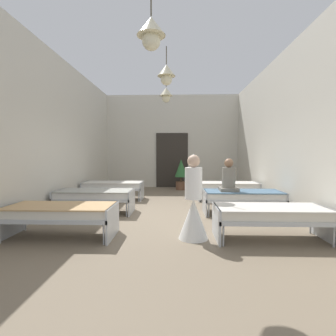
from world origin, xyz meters
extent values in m
cube|color=#7A6B56|center=(0.00, 0.00, -0.05)|extent=(6.38, 10.79, 0.10)
cube|color=beige|center=(0.00, 5.19, 2.04)|extent=(6.18, 0.20, 4.08)
cube|color=beige|center=(-2.99, 0.00, 2.04)|extent=(0.20, 10.19, 4.08)
cube|color=beige|center=(2.99, 0.00, 2.04)|extent=(0.20, 10.19, 4.08)
cube|color=#2D2823|center=(0.00, 5.07, 1.20)|extent=(1.40, 0.06, 2.40)
cone|color=beige|center=(-0.17, -2.38, 3.41)|extent=(0.44, 0.44, 0.28)
sphere|color=beige|center=(-0.17, -2.38, 3.19)|extent=(0.28, 0.28, 0.28)
cylinder|color=brown|center=(-0.04, 0.00, 3.87)|extent=(0.02, 0.02, 0.42)
cone|color=beige|center=(-0.04, 0.00, 3.51)|extent=(0.44, 0.44, 0.28)
sphere|color=beige|center=(-0.04, 0.00, 3.29)|extent=(0.28, 0.28, 0.28)
cylinder|color=brown|center=(-0.15, 2.38, 3.90)|extent=(0.02, 0.02, 0.37)
cone|color=beige|center=(-0.15, 2.38, 3.56)|extent=(0.44, 0.44, 0.28)
sphere|color=beige|center=(-0.15, 2.38, 3.34)|extent=(0.28, 0.28, 0.28)
cylinder|color=#B7BCC1|center=(-2.71, -2.26, 0.17)|extent=(0.03, 0.03, 0.34)
cylinder|color=#B7BCC1|center=(-2.71, -1.54, 0.17)|extent=(0.03, 0.03, 0.34)
cylinder|color=#B7BCC1|center=(-0.97, -2.26, 0.17)|extent=(0.03, 0.03, 0.34)
cylinder|color=#B7BCC1|center=(-0.97, -1.54, 0.17)|extent=(0.03, 0.03, 0.34)
cube|color=#B7BCC1|center=(-1.84, -1.90, 0.38)|extent=(1.90, 0.84, 0.07)
cube|color=#B7BCC1|center=(-2.77, -1.90, 0.29)|extent=(0.04, 0.84, 0.57)
cube|color=#B7BCC1|center=(-0.91, -1.90, 0.29)|extent=(0.04, 0.84, 0.57)
cube|color=silver|center=(-1.84, -1.90, 0.48)|extent=(1.82, 0.78, 0.14)
cube|color=tan|center=(-1.84, -1.90, 0.56)|extent=(1.86, 0.82, 0.02)
cylinder|color=#B7BCC1|center=(0.97, -2.26, 0.17)|extent=(0.03, 0.03, 0.34)
cylinder|color=#B7BCC1|center=(0.97, -1.54, 0.17)|extent=(0.03, 0.03, 0.34)
cylinder|color=#B7BCC1|center=(2.71, -2.26, 0.17)|extent=(0.03, 0.03, 0.34)
cylinder|color=#B7BCC1|center=(2.71, -1.54, 0.17)|extent=(0.03, 0.03, 0.34)
cube|color=#B7BCC1|center=(1.84, -1.90, 0.38)|extent=(1.90, 0.84, 0.07)
cube|color=#B7BCC1|center=(0.91, -1.90, 0.29)|extent=(0.04, 0.84, 0.57)
cube|color=#B7BCC1|center=(2.77, -1.90, 0.29)|extent=(0.04, 0.84, 0.57)
cube|color=silver|center=(1.84, -1.90, 0.48)|extent=(1.82, 0.78, 0.14)
cube|color=beige|center=(1.84, -1.90, 0.56)|extent=(1.86, 0.82, 0.02)
cylinder|color=#B7BCC1|center=(-2.71, -0.36, 0.17)|extent=(0.03, 0.03, 0.34)
cylinder|color=#B7BCC1|center=(-2.71, 0.36, 0.17)|extent=(0.03, 0.03, 0.34)
cylinder|color=#B7BCC1|center=(-0.97, -0.36, 0.17)|extent=(0.03, 0.03, 0.34)
cylinder|color=#B7BCC1|center=(-0.97, 0.36, 0.17)|extent=(0.03, 0.03, 0.34)
cube|color=#B7BCC1|center=(-1.84, 0.00, 0.38)|extent=(1.90, 0.84, 0.07)
cube|color=#B7BCC1|center=(-2.77, 0.00, 0.29)|extent=(0.04, 0.84, 0.57)
cube|color=#B7BCC1|center=(-0.91, 0.00, 0.29)|extent=(0.04, 0.84, 0.57)
cube|color=white|center=(-1.84, 0.00, 0.48)|extent=(1.82, 0.78, 0.14)
cube|color=#9E9E93|center=(-1.84, 0.00, 0.56)|extent=(1.86, 0.82, 0.02)
cylinder|color=#B7BCC1|center=(0.97, -0.36, 0.17)|extent=(0.03, 0.03, 0.34)
cylinder|color=#B7BCC1|center=(0.97, 0.36, 0.17)|extent=(0.03, 0.03, 0.34)
cylinder|color=#B7BCC1|center=(2.71, -0.36, 0.17)|extent=(0.03, 0.03, 0.34)
cylinder|color=#B7BCC1|center=(2.71, 0.36, 0.17)|extent=(0.03, 0.03, 0.34)
cube|color=#B7BCC1|center=(1.84, 0.00, 0.38)|extent=(1.90, 0.84, 0.07)
cube|color=#B7BCC1|center=(0.91, 0.00, 0.29)|extent=(0.04, 0.84, 0.57)
cube|color=#B7BCC1|center=(2.77, 0.00, 0.29)|extent=(0.04, 0.84, 0.57)
cube|color=white|center=(1.84, 0.00, 0.48)|extent=(1.82, 0.78, 0.14)
cube|color=slate|center=(1.84, 0.00, 0.56)|extent=(1.86, 0.82, 0.02)
cylinder|color=#B7BCC1|center=(-2.71, 1.54, 0.17)|extent=(0.03, 0.03, 0.34)
cylinder|color=#B7BCC1|center=(-2.71, 2.26, 0.17)|extent=(0.03, 0.03, 0.34)
cylinder|color=#B7BCC1|center=(-0.97, 1.54, 0.17)|extent=(0.03, 0.03, 0.34)
cylinder|color=#B7BCC1|center=(-0.97, 2.26, 0.17)|extent=(0.03, 0.03, 0.34)
cube|color=#B7BCC1|center=(-1.84, 1.90, 0.38)|extent=(1.90, 0.84, 0.07)
cube|color=#B7BCC1|center=(-2.77, 1.90, 0.29)|extent=(0.04, 0.84, 0.57)
cube|color=#B7BCC1|center=(-0.91, 1.90, 0.29)|extent=(0.04, 0.84, 0.57)
cube|color=white|center=(-1.84, 1.90, 0.48)|extent=(1.82, 0.78, 0.14)
cube|color=beige|center=(-1.84, 1.90, 0.56)|extent=(1.86, 0.82, 0.02)
cylinder|color=#B7BCC1|center=(0.97, 1.54, 0.17)|extent=(0.03, 0.03, 0.34)
cylinder|color=#B7BCC1|center=(0.97, 2.26, 0.17)|extent=(0.03, 0.03, 0.34)
cylinder|color=#B7BCC1|center=(2.71, 1.54, 0.17)|extent=(0.03, 0.03, 0.34)
cylinder|color=#B7BCC1|center=(2.71, 2.26, 0.17)|extent=(0.03, 0.03, 0.34)
cube|color=#B7BCC1|center=(1.84, 1.90, 0.38)|extent=(1.90, 0.84, 0.07)
cube|color=#B7BCC1|center=(0.91, 1.90, 0.29)|extent=(0.04, 0.84, 0.57)
cube|color=#B7BCC1|center=(2.77, 1.90, 0.29)|extent=(0.04, 0.84, 0.57)
cube|color=white|center=(1.84, 1.90, 0.48)|extent=(1.82, 0.78, 0.14)
cube|color=beige|center=(1.84, 1.90, 0.56)|extent=(1.86, 0.82, 0.02)
cone|color=white|center=(0.51, -1.89, 0.35)|extent=(0.52, 0.52, 0.70)
cylinder|color=white|center=(0.51, -1.89, 0.97)|extent=(0.30, 0.30, 0.55)
sphere|color=beige|center=(0.51, -1.89, 1.36)|extent=(0.22, 0.22, 0.22)
cone|color=white|center=(0.51, -1.89, 1.44)|extent=(0.18, 0.18, 0.10)
cylinder|color=slate|center=(1.49, -0.02, 0.86)|extent=(0.32, 0.32, 0.58)
cube|color=slate|center=(1.49, -0.02, 0.61)|extent=(0.44, 0.44, 0.08)
sphere|color=#846047|center=(1.49, -0.02, 1.26)|extent=(0.22, 0.22, 0.22)
cylinder|color=brown|center=(0.39, 4.30, 0.17)|extent=(0.43, 0.43, 0.33)
cylinder|color=brown|center=(0.39, 4.30, 0.43)|extent=(0.06, 0.06, 0.20)
cone|color=#2D6633|center=(0.39, 4.30, 0.90)|extent=(0.53, 0.53, 0.72)
camera|label=1|loc=(0.22, -6.36, 1.49)|focal=27.58mm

